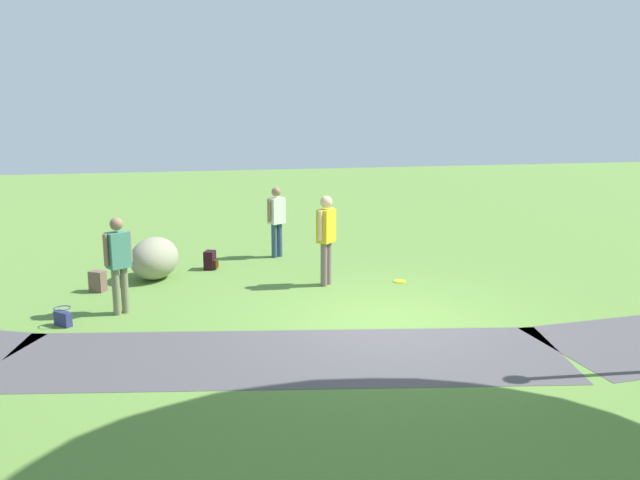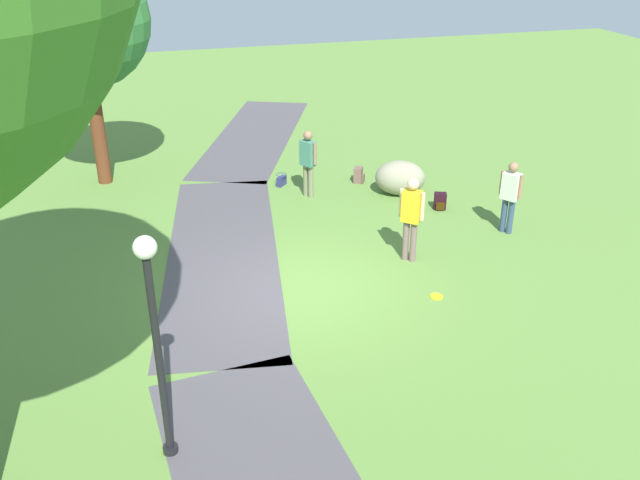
{
  "view_description": "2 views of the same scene",
  "coord_description": "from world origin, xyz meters",
  "px_view_note": "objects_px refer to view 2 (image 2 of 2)",
  "views": [
    {
      "loc": [
        3.21,
        10.25,
        3.66
      ],
      "look_at": [
        1.02,
        -0.77,
        1.27
      ],
      "focal_mm": 38.11,
      "sensor_mm": 36.0,
      "label": 1
    },
    {
      "loc": [
        -10.76,
        2.71,
        6.55
      ],
      "look_at": [
        -0.3,
        -0.29,
        1.16
      ],
      "focal_mm": 38.41,
      "sensor_mm": 36.0,
      "label": 2
    }
  ],
  "objects_px": {
    "lamp_post": "(155,326)",
    "man_near_boulder": "(510,193)",
    "woman_with_handbag": "(308,159)",
    "passerby_on_path": "(411,213)",
    "lawn_boulder": "(400,178)",
    "spare_backpack_on_lawn": "(440,201)",
    "frisbee_on_grass": "(436,297)",
    "backpack_by_boulder": "(359,175)",
    "handbag_on_grass": "(281,180)",
    "young_tree_near_path": "(82,22)"
  },
  "relations": [
    {
      "from": "spare_backpack_on_lawn",
      "to": "woman_with_handbag",
      "type": "bearing_deg",
      "value": 59.9
    },
    {
      "from": "lamp_post",
      "to": "man_near_boulder",
      "type": "bearing_deg",
      "value": -58.03
    },
    {
      "from": "lawn_boulder",
      "to": "woman_with_handbag",
      "type": "height_order",
      "value": "woman_with_handbag"
    },
    {
      "from": "lawn_boulder",
      "to": "woman_with_handbag",
      "type": "relative_size",
      "value": 0.88
    },
    {
      "from": "lawn_boulder",
      "to": "handbag_on_grass",
      "type": "height_order",
      "value": "lawn_boulder"
    },
    {
      "from": "woman_with_handbag",
      "to": "spare_backpack_on_lawn",
      "type": "distance_m",
      "value": 3.32
    },
    {
      "from": "woman_with_handbag",
      "to": "handbag_on_grass",
      "type": "height_order",
      "value": "woman_with_handbag"
    },
    {
      "from": "young_tree_near_path",
      "to": "lawn_boulder",
      "type": "distance_m",
      "value": 8.42
    },
    {
      "from": "young_tree_near_path",
      "to": "handbag_on_grass",
      "type": "relative_size",
      "value": 14.68
    },
    {
      "from": "young_tree_near_path",
      "to": "man_near_boulder",
      "type": "xyz_separation_m",
      "value": [
        -5.57,
        -8.48,
        -3.08
      ]
    },
    {
      "from": "handbag_on_grass",
      "to": "woman_with_handbag",
      "type": "bearing_deg",
      "value": -151.46
    },
    {
      "from": "young_tree_near_path",
      "to": "lamp_post",
      "type": "relative_size",
      "value": 1.77
    },
    {
      "from": "spare_backpack_on_lawn",
      "to": "frisbee_on_grass",
      "type": "height_order",
      "value": "spare_backpack_on_lawn"
    },
    {
      "from": "handbag_on_grass",
      "to": "spare_backpack_on_lawn",
      "type": "xyz_separation_m",
      "value": [
        -2.5,
        -3.27,
        0.05
      ]
    },
    {
      "from": "lamp_post",
      "to": "handbag_on_grass",
      "type": "bearing_deg",
      "value": -21.95
    },
    {
      "from": "lamp_post",
      "to": "backpack_by_boulder",
      "type": "distance_m",
      "value": 10.33
    },
    {
      "from": "lawn_boulder",
      "to": "man_near_boulder",
      "type": "relative_size",
      "value": 0.91
    },
    {
      "from": "man_near_boulder",
      "to": "handbag_on_grass",
      "type": "height_order",
      "value": "man_near_boulder"
    },
    {
      "from": "lawn_boulder",
      "to": "backpack_by_boulder",
      "type": "relative_size",
      "value": 3.7
    },
    {
      "from": "woman_with_handbag",
      "to": "man_near_boulder",
      "type": "xyz_separation_m",
      "value": [
        -3.18,
        -3.65,
        -0.03
      ]
    },
    {
      "from": "handbag_on_grass",
      "to": "lawn_boulder",
      "type": "bearing_deg",
      "value": -116.65
    },
    {
      "from": "man_near_boulder",
      "to": "handbag_on_grass",
      "type": "distance_m",
      "value": 5.84
    },
    {
      "from": "young_tree_near_path",
      "to": "handbag_on_grass",
      "type": "height_order",
      "value": "young_tree_near_path"
    },
    {
      "from": "frisbee_on_grass",
      "to": "handbag_on_grass",
      "type": "bearing_deg",
      "value": 13.57
    },
    {
      "from": "young_tree_near_path",
      "to": "woman_with_handbag",
      "type": "distance_m",
      "value": 6.19
    },
    {
      "from": "handbag_on_grass",
      "to": "spare_backpack_on_lawn",
      "type": "relative_size",
      "value": 0.96
    },
    {
      "from": "lamp_post",
      "to": "spare_backpack_on_lawn",
      "type": "distance_m",
      "value": 9.51
    },
    {
      "from": "lawn_boulder",
      "to": "frisbee_on_grass",
      "type": "distance_m",
      "value": 5.0
    },
    {
      "from": "lamp_post",
      "to": "woman_with_handbag",
      "type": "bearing_deg",
      "value": -26.89
    },
    {
      "from": "passerby_on_path",
      "to": "backpack_by_boulder",
      "type": "distance_m",
      "value": 4.46
    },
    {
      "from": "woman_with_handbag",
      "to": "backpack_by_boulder",
      "type": "bearing_deg",
      "value": -69.74
    },
    {
      "from": "lamp_post",
      "to": "backpack_by_boulder",
      "type": "height_order",
      "value": "lamp_post"
    },
    {
      "from": "young_tree_near_path",
      "to": "frisbee_on_grass",
      "type": "relative_size",
      "value": 22.94
    },
    {
      "from": "lamp_post",
      "to": "handbag_on_grass",
      "type": "relative_size",
      "value": 8.28
    },
    {
      "from": "spare_backpack_on_lawn",
      "to": "lamp_post",
      "type": "bearing_deg",
      "value": 132.92
    },
    {
      "from": "man_near_boulder",
      "to": "passerby_on_path",
      "type": "distance_m",
      "value": 2.64
    },
    {
      "from": "frisbee_on_grass",
      "to": "passerby_on_path",
      "type": "bearing_deg",
      "value": -2.52
    },
    {
      "from": "man_near_boulder",
      "to": "handbag_on_grass",
      "type": "bearing_deg",
      "value": 45.49
    },
    {
      "from": "lamp_post",
      "to": "frisbee_on_grass",
      "type": "bearing_deg",
      "value": -62.18
    },
    {
      "from": "lawn_boulder",
      "to": "backpack_by_boulder",
      "type": "distance_m",
      "value": 1.28
    },
    {
      "from": "woman_with_handbag",
      "to": "frisbee_on_grass",
      "type": "bearing_deg",
      "value": -169.17
    },
    {
      "from": "lawn_boulder",
      "to": "passerby_on_path",
      "type": "relative_size",
      "value": 0.83
    },
    {
      "from": "backpack_by_boulder",
      "to": "frisbee_on_grass",
      "type": "xyz_separation_m",
      "value": [
        -5.86,
        0.48,
        -0.18
      ]
    },
    {
      "from": "woman_with_handbag",
      "to": "man_near_boulder",
      "type": "bearing_deg",
      "value": -131.06
    },
    {
      "from": "woman_with_handbag",
      "to": "passerby_on_path",
      "type": "distance_m",
      "value": 3.96
    },
    {
      "from": "handbag_on_grass",
      "to": "backpack_by_boulder",
      "type": "height_order",
      "value": "backpack_by_boulder"
    },
    {
      "from": "passerby_on_path",
      "to": "spare_backpack_on_lawn",
      "type": "height_order",
      "value": "passerby_on_path"
    },
    {
      "from": "frisbee_on_grass",
      "to": "backpack_by_boulder",
      "type": "bearing_deg",
      "value": -4.72
    },
    {
      "from": "woman_with_handbag",
      "to": "handbag_on_grass",
      "type": "relative_size",
      "value": 4.36
    },
    {
      "from": "lamp_post",
      "to": "man_near_boulder",
      "type": "height_order",
      "value": "lamp_post"
    }
  ]
}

